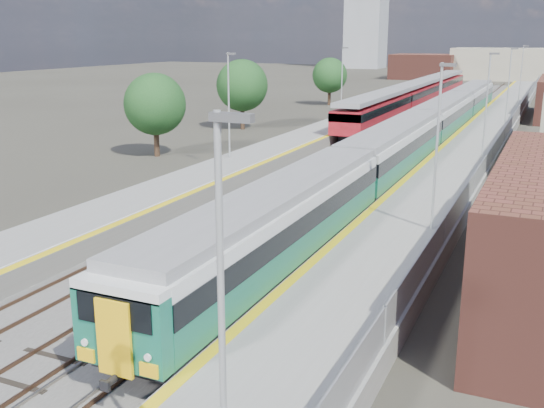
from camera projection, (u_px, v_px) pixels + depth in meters
The scene contains 11 objects.
ground at pixel (414, 147), 56.80m from camera, with size 320.00×320.00×0.00m, color #47443A.
ballast_bed at pixel (396, 141), 59.89m from camera, with size 10.50×155.00×0.06m, color #565451.
tracks at pixel (406, 138), 61.11m from camera, with size 8.96×160.00×0.17m.
platform_right at pixel (480, 141), 56.78m from camera, with size 4.70×155.00×8.52m.
platform_left at pixel (328, 132), 62.44m from camera, with size 4.30×155.00×8.52m.
buildings at pixel (420, 31), 139.40m from camera, with size 72.00×185.50×40.00m.
green_train at pixel (424, 129), 51.94m from camera, with size 2.89×80.56×3.19m.
red_train at pixel (417, 95), 82.38m from camera, with size 3.03×61.29×3.82m.
tree_a at pixel (155, 104), 51.43m from camera, with size 5.01×5.01×6.79m.
tree_b at pixel (242, 85), 66.60m from camera, with size 5.40×5.40×7.32m.
tree_c at pixel (330, 75), 90.43m from camera, with size 4.94×4.94×6.70m.
Camera 1 is at (11.33, -6.52, 9.61)m, focal length 42.00 mm.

